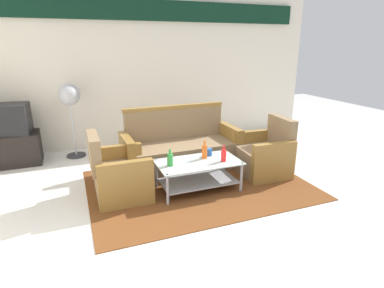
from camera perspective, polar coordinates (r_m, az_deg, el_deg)
name	(u,v)px	position (r m, az deg, el deg)	size (l,w,h in m)	color
ground_plane	(230,207)	(3.92, 6.95, -11.27)	(14.00, 14.00, 0.00)	silver
wall_back	(159,66)	(6.29, -6.05, 13.85)	(6.52, 0.19, 2.80)	silver
rug	(198,185)	(4.45, 1.16, -7.37)	(2.98, 2.14, 0.01)	brown
couch	(181,150)	(4.91, -2.10, -1.01)	(1.81, 0.77, 0.96)	#7F6647
armchair_left	(119,176)	(4.13, -13.11, -5.64)	(0.70, 0.76, 0.85)	#7F6647
armchair_right	(264,156)	(4.85, 12.90, -2.07)	(0.74, 0.80, 0.85)	#7F6647
coffee_table	(198,171)	(4.20, 1.16, -4.96)	(1.10, 0.60, 0.40)	silver
bottle_orange	(205,152)	(4.24, 2.29, -1.42)	(0.07, 0.07, 0.25)	#D85919
bottle_green	(170,159)	(3.99, -4.01, -2.82)	(0.08, 0.08, 0.22)	#2D8C38
bottle_red	(224,155)	(4.15, 5.77, -2.06)	(0.07, 0.07, 0.22)	red
cup	(209,152)	(4.36, 3.14, -1.48)	(0.08, 0.08, 0.10)	#2659A5
tv_stand	(14,149)	(5.86, -29.64, -0.82)	(0.80, 0.50, 0.52)	black
television	(8,119)	(5.75, -30.39, 3.92)	(0.64, 0.50, 0.48)	black
pedestal_fan	(70,99)	(5.67, -21.33, 7.61)	(0.36, 0.36, 1.27)	#2D2D33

